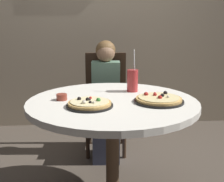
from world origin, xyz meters
TOP-DOWN VIEW (x-y plane):
  - wall_with_window at (-0.00, 1.72)m, footprint 5.20×0.14m
  - dining_table at (0.00, 0.00)m, footprint 1.11×1.11m
  - chair_wooden at (0.00, 0.96)m, footprint 0.42×0.42m
  - diner_child at (-0.00, 0.78)m, footprint 0.27×0.42m
  - pizza_veggie at (0.29, -0.07)m, footprint 0.32×0.32m
  - pizza_cheese at (-0.15, -0.14)m, footprint 0.28×0.28m
  - soda_cup at (0.16, 0.24)m, footprint 0.08×0.08m
  - sauce_bowl at (-0.33, 0.03)m, footprint 0.07×0.07m

SIDE VIEW (x-z plane):
  - diner_child at x=0.00m, z-range -0.06..1.02m
  - chair_wooden at x=0.00m, z-range 0.06..1.01m
  - dining_table at x=0.00m, z-range 0.27..1.02m
  - pizza_cheese at x=-0.15m, z-range 0.74..0.79m
  - pizza_veggie at x=0.29m, z-range 0.74..0.79m
  - sauce_bowl at x=-0.33m, z-range 0.75..0.79m
  - soda_cup at x=0.16m, z-range 0.68..0.99m
  - wall_with_window at x=0.00m, z-range 0.00..2.90m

